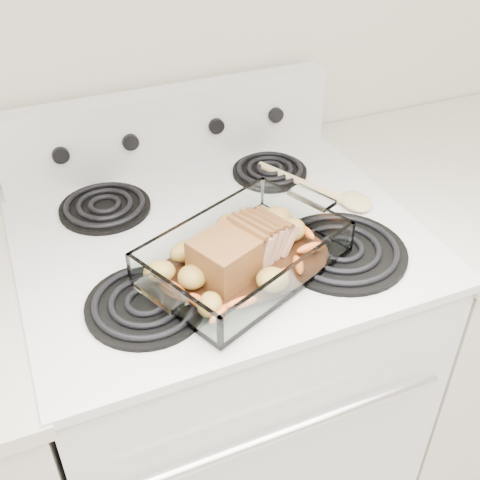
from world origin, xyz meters
name	(u,v)px	position (x,y,z in m)	size (l,w,h in m)	color
electric_range	(221,379)	(0.00, 1.66, 0.48)	(0.78, 0.70, 1.12)	silver
counter_right	(442,311)	(0.67, 1.66, 0.47)	(0.58, 0.68, 0.93)	beige
baking_dish	(244,259)	(0.00, 1.52, 0.96)	(0.35, 0.23, 0.07)	white
pork_roast	(234,250)	(-0.02, 1.52, 0.99)	(0.20, 0.10, 0.08)	brown
roast_vegetables	(235,246)	(0.00, 1.55, 0.97)	(0.32, 0.18, 0.04)	orange
wooden_spoon	(331,193)	(0.27, 1.67, 0.94)	(0.16, 0.26, 0.02)	#E7BC87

